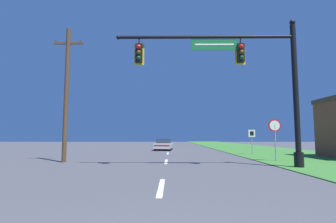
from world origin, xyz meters
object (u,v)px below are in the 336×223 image
Objects in this scene: stop_sign at (275,130)px; route_sign_post at (252,136)px; signal_mast at (249,77)px; utility_pole_near at (66,91)px; car_ahead at (164,145)px.

route_sign_post is (0.42, 5.94, -0.34)m from stop_sign.
signal_mast is 1.13× the size of utility_pole_near.
signal_mast is 4.47× the size of route_sign_post.
signal_mast is at bearing -107.26° from route_sign_post.
utility_pole_near is at bearing -153.24° from route_sign_post.
stop_sign is 5.97m from route_sign_post.
car_ahead is (-4.67, 17.05, -3.83)m from signal_mast.
stop_sign is at bearing -62.61° from car_ahead.
utility_pole_near reaches higher than signal_mast.
car_ahead is at bearing 69.19° from utility_pole_near.
utility_pole_near reaches higher than stop_sign.
signal_mast is 3.63× the size of stop_sign.
signal_mast is 18.09m from car_ahead.
signal_mast reaches higher than car_ahead.
utility_pole_near is (-10.13, 2.69, -0.25)m from signal_mast.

